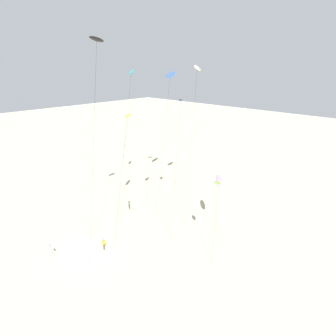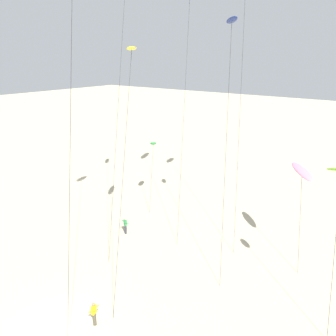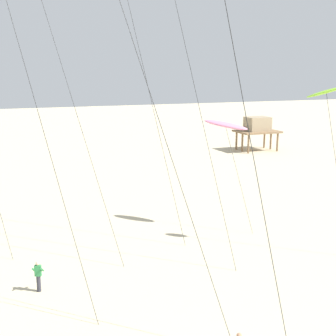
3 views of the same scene
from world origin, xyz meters
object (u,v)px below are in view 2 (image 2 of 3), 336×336
at_px(kite_navy, 232,26).
at_px(kite_flyer_middle, 94,313).
at_px(kite_pink, 302,172).
at_px(kite_flyer_nearest, 125,225).
at_px(kite_yellow, 131,51).
at_px(kite_green, 153,144).

distance_m(kite_navy, kite_flyer_middle, 21.72).
distance_m(kite_pink, kite_flyer_nearest, 16.43).
height_order(kite_yellow, kite_pink, kite_yellow).
xyz_separation_m(kite_flyer_nearest, kite_flyer_middle, (6.50, -9.61, 0.00)).
height_order(kite_navy, kite_pink, kite_navy).
distance_m(kite_yellow, kite_green, 14.55).
bearing_deg(kite_flyer_middle, kite_navy, 82.15).
bearing_deg(kite_yellow, kite_flyer_middle, -67.96).
bearing_deg(kite_navy, kite_yellow, -131.15).
xyz_separation_m(kite_navy, kite_yellow, (-4.81, -5.51, -1.76)).
bearing_deg(kite_flyer_middle, kite_pink, 64.41).
bearing_deg(kite_flyer_middle, kite_green, 117.87).
xyz_separation_m(kite_navy, kite_flyer_middle, (-1.79, -12.98, -17.33)).
distance_m(kite_yellow, kite_flyer_middle, 17.53).
bearing_deg(kite_pink, kite_yellow, -142.69).
bearing_deg(kite_yellow, kite_pink, 37.31).
distance_m(kite_green, kite_flyer_middle, 19.99).
height_order(kite_pink, kite_flyer_middle, kite_pink).
distance_m(kite_yellow, kite_flyer_nearest, 16.10).
height_order(kite_navy, kite_yellow, kite_navy).
bearing_deg(kite_flyer_middle, kite_yellow, 112.04).
xyz_separation_m(kite_yellow, kite_pink, (10.39, 7.92, -8.93)).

